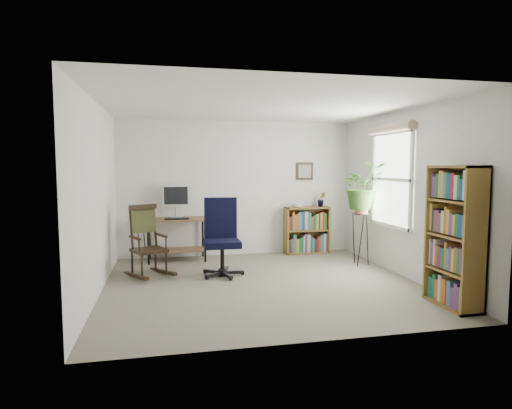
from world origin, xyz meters
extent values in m
cube|color=gray|center=(0.00, 0.00, 0.00)|extent=(4.20, 4.00, 0.00)
cube|color=silver|center=(0.00, 0.00, 2.40)|extent=(4.20, 4.00, 0.00)
cube|color=silver|center=(0.00, 2.00, 1.20)|extent=(4.20, 0.00, 2.40)
cube|color=silver|center=(0.00, -2.00, 1.20)|extent=(4.20, 0.00, 2.40)
cube|color=silver|center=(-2.10, 0.00, 1.20)|extent=(0.00, 4.00, 2.40)
cube|color=silver|center=(2.10, 0.00, 1.20)|extent=(0.00, 4.00, 2.40)
cube|color=black|center=(-1.10, 1.58, 0.73)|extent=(0.40, 0.15, 0.02)
imported|color=#345D20|center=(1.80, 0.74, 1.64)|extent=(1.69, 1.88, 1.46)
imported|color=#345D20|center=(1.54, 1.83, 0.91)|extent=(0.13, 0.24, 0.11)
camera|label=1|loc=(-1.28, -5.58, 1.60)|focal=30.00mm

